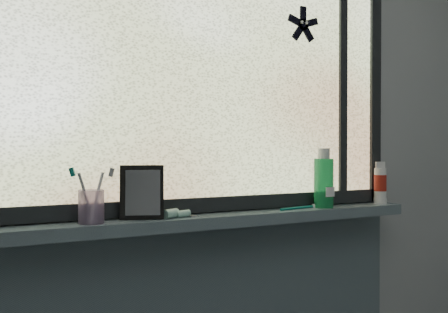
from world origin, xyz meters
name	(u,v)px	position (x,y,z in m)	size (l,w,h in m)	color
wall_back	(205,147)	(0.00, 1.30, 1.25)	(3.00, 0.01, 2.50)	#9EA3A8
windowsill	(215,220)	(0.00, 1.23, 1.00)	(1.62, 0.14, 0.04)	#4D5E67
window_pane	(208,67)	(0.00, 1.28, 1.53)	(1.50, 0.01, 1.00)	silver
frame_bottom	(209,204)	(0.00, 1.28, 1.05)	(1.60, 0.03, 0.05)	black
frame_right	(374,81)	(0.78, 1.28, 1.53)	(0.05, 0.03, 1.10)	black
frame_mullion	(342,78)	(0.60, 1.28, 1.53)	(0.04, 0.03, 1.00)	black
starfish_sticker	(303,25)	(0.40, 1.27, 1.72)	(0.15, 0.02, 0.15)	black
vanity_mirror	(142,192)	(-0.26, 1.23, 1.11)	(0.14, 0.07, 0.17)	black
toothpaste_tube	(176,213)	(-0.15, 1.21, 1.04)	(0.17, 0.04, 0.03)	white
toothbrush_cup	(91,207)	(-0.42, 1.22, 1.07)	(0.08, 0.08, 0.10)	#B394C4
toothbrush_lying	(297,207)	(0.34, 1.22, 1.03)	(0.21, 0.02, 0.01)	#0B6A61
mouthwash_bottle	(324,178)	(0.46, 1.22, 1.13)	(0.07, 0.07, 0.19)	#1FA256
cream_tube	(380,181)	(0.77, 1.23, 1.11)	(0.05, 0.05, 0.12)	silver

